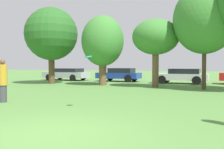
# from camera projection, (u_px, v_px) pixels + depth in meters

# --- Properties ---
(ground_plane) EXTENTS (120.00, 120.00, 0.00)m
(ground_plane) POSITION_uv_depth(u_px,v_px,m) (51.00, 133.00, 5.62)
(ground_plane) COLOR #54843D
(person_thrower) EXTENTS (0.38, 0.38, 1.75)m
(person_thrower) POSITION_uv_depth(u_px,v_px,m) (2.00, 81.00, 10.31)
(person_thrower) COLOR #3F3F47
(person_thrower) RESTS_ON ground
(frisbee) EXTENTS (0.26, 0.25, 0.08)m
(frisbee) POSITION_uv_depth(u_px,v_px,m) (88.00, 57.00, 8.56)
(frisbee) COLOR #19B2D8
(tree_0) EXTENTS (4.24, 4.24, 6.14)m
(tree_0) POSITION_uv_depth(u_px,v_px,m) (51.00, 34.00, 20.51)
(tree_0) COLOR brown
(tree_0) RESTS_ON ground
(tree_1) EXTENTS (3.15, 3.15, 5.18)m
(tree_1) POSITION_uv_depth(u_px,v_px,m) (103.00, 41.00, 18.93)
(tree_1) COLOR brown
(tree_1) RESTS_ON ground
(tree_2) EXTENTS (3.18, 3.18, 4.63)m
(tree_2) POSITION_uv_depth(u_px,v_px,m) (156.00, 37.00, 17.26)
(tree_2) COLOR brown
(tree_2) RESTS_ON ground
(tree_3) EXTENTS (3.83, 3.83, 6.44)m
(tree_3) POSITION_uv_depth(u_px,v_px,m) (205.00, 20.00, 15.61)
(tree_3) COLOR #473323
(tree_3) RESTS_ON ground
(parked_car_silver) EXTENTS (4.55, 2.16, 1.18)m
(parked_car_silver) POSITION_uv_depth(u_px,v_px,m) (67.00, 74.00, 25.29)
(parked_car_silver) COLOR #B2B2B7
(parked_car_silver) RESTS_ON ground
(parked_car_blue) EXTENTS (4.03, 1.89, 1.23)m
(parked_car_blue) POSITION_uv_depth(u_px,v_px,m) (119.00, 74.00, 23.44)
(parked_car_blue) COLOR #1E389E
(parked_car_blue) RESTS_ON ground
(parked_car_white) EXTENTS (4.34, 2.07, 1.22)m
(parked_car_white) POSITION_uv_depth(u_px,v_px,m) (182.00, 76.00, 20.67)
(parked_car_white) COLOR silver
(parked_car_white) RESTS_ON ground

